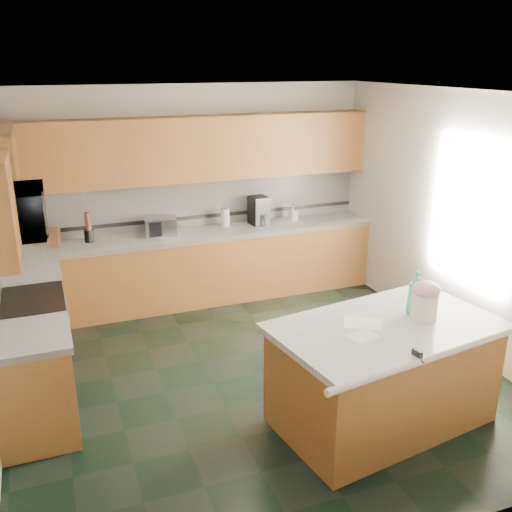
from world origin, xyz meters
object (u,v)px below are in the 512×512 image
knife_block (54,237)px  island_top (387,328)px  toaster_oven (161,226)px  island_base (383,377)px  coffee_maker (259,210)px  treat_jar (424,306)px  soap_bottle_island (416,293)px

knife_block → island_top: bearing=-35.4°
knife_block → toaster_oven: bearing=16.5°
knife_block → toaster_oven: knife_block is taller
island_base → coffee_maker: bearing=79.5°
coffee_maker → island_base: bearing=-98.3°
treat_jar → island_base: bearing=-166.1°
island_base → soap_bottle_island: bearing=5.8°
knife_block → treat_jar: bearing=-31.8°
treat_jar → coffee_maker: 3.19m
soap_bottle_island → knife_block: size_ratio=1.77×
island_base → treat_jar: (0.34, -0.01, 0.60)m
island_top → treat_jar: bearing=-10.6°
island_top → island_base: bearing=0.0°
soap_bottle_island → coffee_maker: size_ratio=1.07×
toaster_oven → island_base: bearing=-61.2°
knife_block → coffee_maker: size_ratio=0.60×
treat_jar → knife_block: size_ratio=1.02×
island_base → island_top: 0.46m
island_base → island_top: island_top is taller
island_base → knife_block: knife_block is taller
island_top → knife_block: size_ratio=8.34×
soap_bottle_island → toaster_oven: (-1.53, 3.06, -0.09)m
soap_bottle_island → coffee_maker: soap_bottle_island is taller
treat_jar → soap_bottle_island: (-0.02, 0.10, 0.08)m
island_top → treat_jar: treat_jar is taller
island_top → soap_bottle_island: size_ratio=4.72×
toaster_oven → coffee_maker: size_ratio=1.02×
treat_jar → coffee_maker: bearing=110.2°
island_base → coffee_maker: coffee_maker is taller
island_base → treat_jar: size_ratio=7.76×
island_base → coffee_maker: 3.24m
island_base → soap_bottle_island: soap_bottle_island is taller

